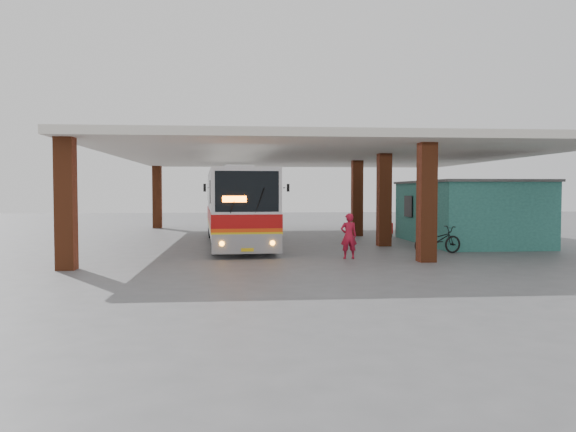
% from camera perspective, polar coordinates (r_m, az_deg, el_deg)
% --- Properties ---
extents(ground, '(90.00, 90.00, 0.00)m').
position_cam_1_polar(ground, '(23.42, 4.46, -3.81)').
color(ground, '#515154').
rests_on(ground, ground).
extents(brick_columns, '(20.10, 21.60, 4.35)m').
position_cam_1_polar(brick_columns, '(28.45, 5.63, 1.70)').
color(brick_columns, brown).
rests_on(brick_columns, ground).
extents(canopy_roof, '(21.00, 23.00, 0.30)m').
position_cam_1_polar(canopy_roof, '(29.83, 3.35, 6.21)').
color(canopy_roof, silver).
rests_on(canopy_roof, brick_columns).
extents(shop_building, '(5.20, 8.20, 3.11)m').
position_cam_1_polar(shop_building, '(29.27, 17.75, 0.41)').
color(shop_building, '#29685F').
rests_on(shop_building, ground).
extents(coach_bus, '(3.50, 13.03, 3.76)m').
position_cam_1_polar(coach_bus, '(27.55, -5.23, 1.03)').
color(coach_bus, silver).
rests_on(coach_bus, ground).
extents(motorcycle, '(2.30, 1.26, 1.14)m').
position_cam_1_polar(motorcycle, '(23.96, 14.96, -2.37)').
color(motorcycle, black).
rests_on(motorcycle, ground).
extents(pedestrian, '(0.65, 0.43, 1.74)m').
position_cam_1_polar(pedestrian, '(21.59, 6.18, -2.03)').
color(pedestrian, '#B51630').
rests_on(pedestrian, ground).
extents(red_chair, '(0.53, 0.53, 0.81)m').
position_cam_1_polar(red_chair, '(32.01, 10.25, -1.47)').
color(red_chair, red).
rests_on(red_chair, ground).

